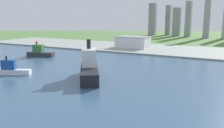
# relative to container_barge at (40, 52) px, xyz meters

# --- Properties ---
(ground_plane) EXTENTS (2400.00, 2400.00, 0.00)m
(ground_plane) POSITION_rel_container_barge_xyz_m (172.96, -32.50, -6.84)
(ground_plane) COLOR #537C3D
(water_bay) EXTENTS (840.00, 360.00, 0.15)m
(water_bay) POSITION_rel_container_barge_xyz_m (172.96, -92.50, -6.77)
(water_bay) COLOR #385675
(water_bay) RESTS_ON ground
(industrial_pier) EXTENTS (840.00, 140.00, 2.50)m
(industrial_pier) POSITION_rel_container_barge_xyz_m (172.96, 157.50, -5.59)
(industrial_pier) COLOR #949B93
(industrial_pier) RESTS_ON ground
(container_barge) EXTENTS (45.03, 21.15, 23.94)m
(container_barge) POSITION_rel_container_barge_xyz_m (0.00, 0.00, 0.00)
(container_barge) COLOR #2D3338
(container_barge) RESTS_ON water_bay
(cargo_ship) EXTENTS (47.72, 60.53, 39.34)m
(cargo_ship) POSITION_rel_container_barge_xyz_m (142.83, -78.33, 4.11)
(cargo_ship) COLOR black
(cargo_ship) RESTS_ON water_bay
(ferry_boat) EXTENTS (41.07, 23.58, 20.59)m
(ferry_boat) POSITION_rel_container_barge_xyz_m (56.29, -102.52, -0.91)
(ferry_boat) COLOR white
(ferry_boat) RESTS_ON water_bay
(warehouse_main) EXTENTS (62.03, 40.58, 21.35)m
(warehouse_main) POSITION_rel_container_barge_xyz_m (95.75, 153.57, 6.36)
(warehouse_main) COLOR white
(warehouse_main) RESTS_ON industrial_pier
(distant_skyline) EXTENTS (374.87, 77.93, 152.17)m
(distant_skyline) POSITION_rel_container_barge_xyz_m (205.06, 486.06, 51.58)
(distant_skyline) COLOR gray
(distant_skyline) RESTS_ON ground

